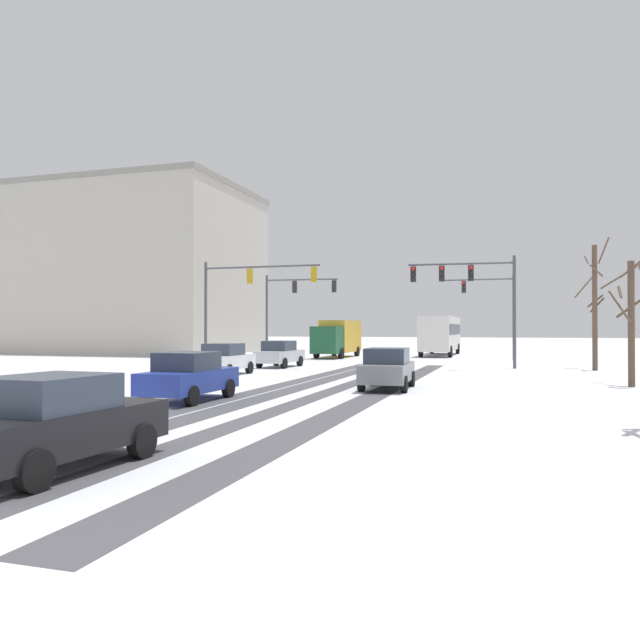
{
  "coord_description": "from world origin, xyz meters",
  "views": [
    {
      "loc": [
        8.98,
        -6.7,
        2.42
      ],
      "look_at": [
        0.0,
        22.18,
        2.8
      ],
      "focal_mm": 34.59,
      "sensor_mm": 36.0,
      "label": 1
    }
  ],
  "objects_px": {
    "bus_oncoming": "(441,333)",
    "traffic_signal_near_right": "(471,286)",
    "traffic_signal_far_right": "(494,302)",
    "traffic_signal_near_left": "(245,290)",
    "traffic_signal_far_left": "(291,299)",
    "car_white_second": "(225,359)",
    "car_blue_fourth": "(189,376)",
    "car_black_sixth": "(55,422)",
    "bare_tree_sidewalk_far": "(595,305)",
    "car_grey_third": "(387,368)",
    "car_silver_lead": "(280,354)",
    "box_truck_delivery": "(337,337)",
    "office_building_far_left_block": "(135,272)",
    "bare_tree_sidewalk_mid": "(631,316)"
  },
  "relations": [
    {
      "from": "car_black_sixth",
      "to": "office_building_far_left_block",
      "type": "relative_size",
      "value": 0.19
    },
    {
      "from": "car_black_sixth",
      "to": "traffic_signal_near_left",
      "type": "bearing_deg",
      "value": 107.42
    },
    {
      "from": "car_silver_lead",
      "to": "bare_tree_sidewalk_mid",
      "type": "bearing_deg",
      "value": -22.1
    },
    {
      "from": "traffic_signal_far_right",
      "to": "bus_oncoming",
      "type": "xyz_separation_m",
      "value": [
        -4.69,
        6.34,
        -2.39
      ]
    },
    {
      "from": "traffic_signal_far_left",
      "to": "car_white_second",
      "type": "distance_m",
      "value": 16.54
    },
    {
      "from": "car_grey_third",
      "to": "office_building_far_left_block",
      "type": "height_order",
      "value": "office_building_far_left_block"
    },
    {
      "from": "traffic_signal_near_left",
      "to": "car_black_sixth",
      "type": "distance_m",
      "value": 27.26
    },
    {
      "from": "traffic_signal_near_left",
      "to": "car_grey_third",
      "type": "height_order",
      "value": "traffic_signal_near_left"
    },
    {
      "from": "car_white_second",
      "to": "bare_tree_sidewalk_far",
      "type": "height_order",
      "value": "bare_tree_sidewalk_far"
    },
    {
      "from": "bus_oncoming",
      "to": "bare_tree_sidewalk_far",
      "type": "bearing_deg",
      "value": -58.18
    },
    {
      "from": "traffic_signal_near_left",
      "to": "traffic_signal_near_right",
      "type": "height_order",
      "value": "same"
    },
    {
      "from": "car_black_sixth",
      "to": "bare_tree_sidewalk_far",
      "type": "xyz_separation_m",
      "value": [
        11.94,
        29.23,
        2.91
      ]
    },
    {
      "from": "office_building_far_left_block",
      "to": "traffic_signal_far_left",
      "type": "bearing_deg",
      "value": -22.75
    },
    {
      "from": "car_silver_lead",
      "to": "box_truck_delivery",
      "type": "bearing_deg",
      "value": 89.96
    },
    {
      "from": "traffic_signal_near_left",
      "to": "bus_oncoming",
      "type": "xyz_separation_m",
      "value": [
        9.56,
        20.34,
        -2.71
      ]
    },
    {
      "from": "car_black_sixth",
      "to": "bare_tree_sidewalk_mid",
      "type": "relative_size",
      "value": 0.73
    },
    {
      "from": "office_building_far_left_block",
      "to": "bus_oncoming",
      "type": "bearing_deg",
      "value": 4.06
    },
    {
      "from": "car_silver_lead",
      "to": "car_black_sixth",
      "type": "bearing_deg",
      "value": -76.99
    },
    {
      "from": "bare_tree_sidewalk_far",
      "to": "traffic_signal_far_right",
      "type": "bearing_deg",
      "value": 118.73
    },
    {
      "from": "car_silver_lead",
      "to": "bare_tree_sidewalk_far",
      "type": "distance_m",
      "value": 18.52
    },
    {
      "from": "traffic_signal_near_left",
      "to": "car_silver_lead",
      "type": "distance_m",
      "value": 4.44
    },
    {
      "from": "traffic_signal_far_left",
      "to": "bare_tree_sidewalk_far",
      "type": "bearing_deg",
      "value": -17.73
    },
    {
      "from": "traffic_signal_near_left",
      "to": "traffic_signal_far_left",
      "type": "distance_m",
      "value": 10.14
    },
    {
      "from": "traffic_signal_near_right",
      "to": "traffic_signal_far_left",
      "type": "bearing_deg",
      "value": 149.23
    },
    {
      "from": "car_black_sixth",
      "to": "bus_oncoming",
      "type": "distance_m",
      "value": 46.12
    },
    {
      "from": "traffic_signal_near_left",
      "to": "traffic_signal_far_right",
      "type": "xyz_separation_m",
      "value": [
        14.26,
        14.0,
        -0.33
      ]
    },
    {
      "from": "car_white_second",
      "to": "car_grey_third",
      "type": "xyz_separation_m",
      "value": [
        9.33,
        -4.6,
        0.0
      ]
    },
    {
      "from": "bus_oncoming",
      "to": "traffic_signal_near_right",
      "type": "bearing_deg",
      "value": -78.65
    },
    {
      "from": "traffic_signal_far_right",
      "to": "traffic_signal_near_left",
      "type": "bearing_deg",
      "value": -135.51
    },
    {
      "from": "bus_oncoming",
      "to": "box_truck_delivery",
      "type": "xyz_separation_m",
      "value": [
        -7.65,
        -6.27,
        -0.36
      ]
    },
    {
      "from": "traffic_signal_near_left",
      "to": "traffic_signal_far_right",
      "type": "bearing_deg",
      "value": 44.49
    },
    {
      "from": "traffic_signal_near_right",
      "to": "office_building_far_left_block",
      "type": "xyz_separation_m",
      "value": [
        -33.35,
        16.44,
        3.18
      ]
    },
    {
      "from": "traffic_signal_far_right",
      "to": "car_white_second",
      "type": "distance_m",
      "value": 23.85
    },
    {
      "from": "bus_oncoming",
      "to": "bare_tree_sidewalk_far",
      "type": "distance_m",
      "value": 19.91
    },
    {
      "from": "car_blue_fourth",
      "to": "bus_oncoming",
      "type": "height_order",
      "value": "bus_oncoming"
    },
    {
      "from": "traffic_signal_near_left",
      "to": "traffic_signal_far_left",
      "type": "relative_size",
      "value": 1.16
    },
    {
      "from": "traffic_signal_far_left",
      "to": "car_white_second",
      "type": "height_order",
      "value": "traffic_signal_far_left"
    },
    {
      "from": "car_black_sixth",
      "to": "bare_tree_sidewalk_mid",
      "type": "bearing_deg",
      "value": 57.82
    },
    {
      "from": "car_blue_fourth",
      "to": "traffic_signal_near_left",
      "type": "bearing_deg",
      "value": 108.06
    },
    {
      "from": "car_black_sixth",
      "to": "bare_tree_sidewalk_far",
      "type": "distance_m",
      "value": 31.71
    },
    {
      "from": "car_blue_fourth",
      "to": "bare_tree_sidewalk_far",
      "type": "distance_m",
      "value": 24.79
    },
    {
      "from": "car_black_sixth",
      "to": "bare_tree_sidewalk_far",
      "type": "relative_size",
      "value": 0.56
    },
    {
      "from": "traffic_signal_near_left",
      "to": "car_blue_fourth",
      "type": "xyz_separation_m",
      "value": [
        5.3,
        -16.25,
        -3.89
      ]
    },
    {
      "from": "car_blue_fourth",
      "to": "car_black_sixth",
      "type": "height_order",
      "value": "same"
    },
    {
      "from": "traffic_signal_far_right",
      "to": "car_white_second",
      "type": "bearing_deg",
      "value": -122.75
    },
    {
      "from": "car_grey_third",
      "to": "bus_oncoming",
      "type": "height_order",
      "value": "bus_oncoming"
    },
    {
      "from": "car_grey_third",
      "to": "bus_oncoming",
      "type": "xyz_separation_m",
      "value": [
        -1.26,
        30.77,
        1.18
      ]
    },
    {
      "from": "box_truck_delivery",
      "to": "office_building_far_left_block",
      "type": "height_order",
      "value": "office_building_far_left_block"
    },
    {
      "from": "bus_oncoming",
      "to": "box_truck_delivery",
      "type": "bearing_deg",
      "value": -140.67
    },
    {
      "from": "car_grey_third",
      "to": "car_black_sixth",
      "type": "distance_m",
      "value": 15.55
    }
  ]
}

